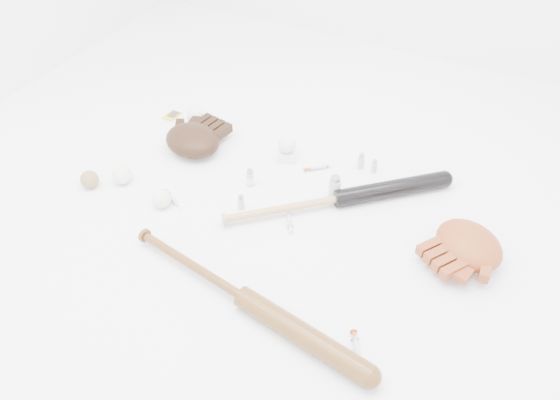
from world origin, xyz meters
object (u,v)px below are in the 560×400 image
at_px(bat_dark, 338,199).
at_px(bat_wood, 243,297).
at_px(glove_dark, 193,140).
at_px(pedestal, 287,155).

distance_m(bat_dark, bat_wood, 0.57).
height_order(glove_dark, pedestal, glove_dark).
xyz_separation_m(bat_dark, pedestal, (-0.30, 0.17, -0.01)).
distance_m(bat_dark, glove_dark, 0.68).
bearing_deg(pedestal, bat_dark, -29.15).
bearing_deg(bat_wood, bat_dark, 90.75).
height_order(bat_wood, glove_dark, glove_dark).
distance_m(bat_wood, pedestal, 0.76).
xyz_separation_m(bat_dark, bat_wood, (-0.09, -0.56, 0.00)).
height_order(bat_dark, pedestal, bat_dark).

